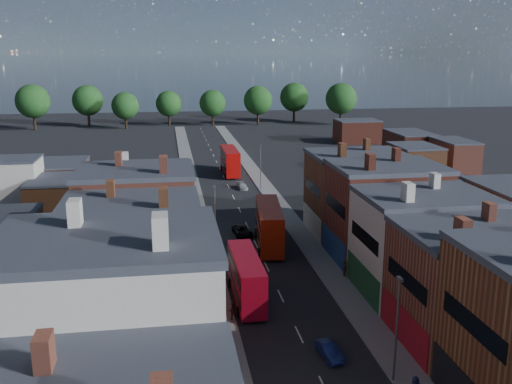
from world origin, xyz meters
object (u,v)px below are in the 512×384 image
object	(u,v)px
ped_3	(344,268)
car_2	(242,231)
car_3	(242,186)
ped_1	(232,311)
car_1	(329,351)
bus_1	(269,225)
bus_0	(246,277)
bus_2	(230,161)

from	to	relation	value
ped_3	car_2	bearing A→B (deg)	35.89
car_3	ped_1	bearing A→B (deg)	-103.95
car_1	ped_1	xyz separation A→B (m)	(-6.79, 7.56, 0.35)
car_3	ped_3	world-z (taller)	ped_3
bus_1	car_1	size ratio (longest dim) A/B	3.60
bus_0	ped_3	world-z (taller)	bus_0
ped_1	bus_2	bearing A→B (deg)	-97.01
bus_2	car_2	world-z (taller)	bus_2
bus_1	car_3	bearing A→B (deg)	94.85
bus_0	bus_2	distance (m)	59.20
bus_0	bus_1	size ratio (longest dim) A/B	0.86
ped_3	ped_1	bearing A→B (deg)	129.10
bus_0	car_1	size ratio (longest dim) A/B	3.08
bus_0	car_3	bearing A→B (deg)	82.51
car_1	car_2	world-z (taller)	car_2
bus_2	car_3	size ratio (longest dim) A/B	3.21
bus_0	car_1	bearing A→B (deg)	-66.97
bus_2	car_3	bearing A→B (deg)	-86.99
bus_0	ped_3	distance (m)	12.09
ped_3	car_1	bearing A→B (deg)	165.27
car_1	car_2	distance (m)	31.86
bus_2	ped_1	xyz separation A→B (m)	(-6.80, -62.93, -1.83)
bus_2	car_1	xyz separation A→B (m)	(-0.01, -70.50, -2.18)
bus_1	bus_2	distance (m)	43.64
car_2	car_1	bearing A→B (deg)	-90.85
bus_0	car_3	world-z (taller)	bus_0
bus_1	ped_1	xyz separation A→B (m)	(-6.80, -19.29, -1.88)
ped_1	car_3	bearing A→B (deg)	-99.37
car_1	car_3	xyz separation A→B (m)	(0.72, 57.67, -0.03)
bus_1	car_3	size ratio (longest dim) A/B	3.32
bus_2	ped_3	distance (m)	55.06
ped_1	bus_1	bearing A→B (deg)	-110.25
ped_3	bus_1	bearing A→B (deg)	36.01
bus_0	ped_3	bearing A→B (deg)	20.60
car_3	ped_1	xyz separation A→B (m)	(-7.51, -50.11, 0.38)
car_1	car_3	world-z (taller)	car_1
car_2	car_3	size ratio (longest dim) A/B	1.22
bus_0	car_1	distance (m)	12.68
bus_1	car_2	distance (m)	5.99
bus_0	car_3	distance (m)	46.55
bus_2	car_2	bearing A→B (deg)	-94.16
bus_0	ped_3	size ratio (longest dim) A/B	6.07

